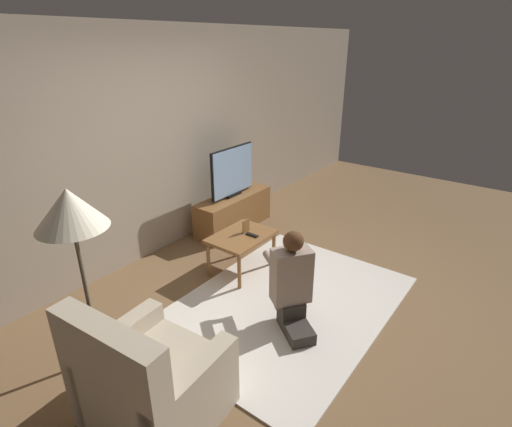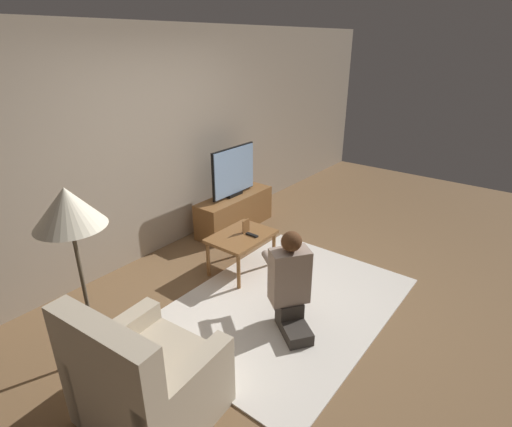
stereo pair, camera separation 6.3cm
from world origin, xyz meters
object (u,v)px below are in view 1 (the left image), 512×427
Objects in this scene: tv at (232,172)px; person_kneeling at (292,281)px; floor_lamp at (71,215)px; coffee_table at (242,239)px; armchair at (151,384)px.

person_kneeling is (-1.27, -1.74, -0.35)m from tv.
floor_lamp reaches higher than person_kneeling.
coffee_table is 0.75× the size of person_kneeling.
person_kneeling is (1.40, -0.22, 0.16)m from armchair.
floor_lamp reaches higher than tv.
tv is 3.12m from armchair.
armchair is 1.02× the size of person_kneeling.
tv is 2.18m from person_kneeling.
tv reaches higher than person_kneeling.
armchair reaches higher than person_kneeling.
person_kneeling is at bearing -37.83° from floor_lamp.
tv is at bearing 15.55° from floor_lamp.
armchair is (-2.67, -1.52, -0.51)m from tv.
coffee_table is 1.06m from person_kneeling.
armchair is 1.43m from person_kneeling.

